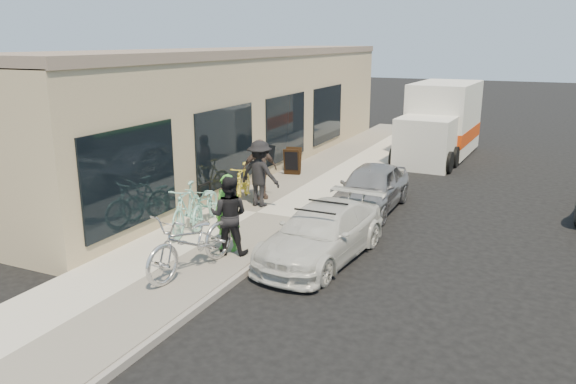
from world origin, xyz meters
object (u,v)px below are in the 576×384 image
(man_standing, at_px, (229,215))
(cruiser_bike_c, at_px, (242,182))
(sandwich_board, at_px, (292,161))
(cruiser_bike_a, at_px, (187,208))
(bike_rack, at_px, (205,195))
(tandem_bike, at_px, (192,241))
(sedan_white, at_px, (322,233))
(woman_rider, at_px, (228,213))
(moving_truck, at_px, (441,124))
(sedan_silver, at_px, (371,188))
(bystander_a, at_px, (260,174))
(cruiser_bike_b, at_px, (206,204))
(bystander_b, at_px, (260,169))

(man_standing, distance_m, cruiser_bike_c, 4.03)
(sandwich_board, height_order, cruiser_bike_a, cruiser_bike_a)
(bike_rack, relative_size, tandem_bike, 0.35)
(sandwich_board, height_order, cruiser_bike_c, cruiser_bike_c)
(sedan_white, xyz_separation_m, man_standing, (-1.74, -0.87, 0.41))
(bike_rack, bearing_deg, tandem_bike, -60.72)
(cruiser_bike_c, bearing_deg, man_standing, -80.29)
(woman_rider, height_order, man_standing, man_standing)
(moving_truck, distance_m, man_standing, 13.13)
(sandwich_board, xyz_separation_m, moving_truck, (3.76, 5.87, 0.68))
(sedan_white, xyz_separation_m, woman_rider, (-1.86, -0.71, 0.40))
(sedan_silver, xyz_separation_m, moving_truck, (0.35, 8.22, 0.65))
(sedan_silver, height_order, cruiser_bike_a, cruiser_bike_a)
(bike_rack, distance_m, tandem_bike, 3.76)
(moving_truck, bearing_deg, cruiser_bike_a, -103.81)
(cruiser_bike_c, bearing_deg, cruiser_bike_a, -103.02)
(woman_rider, bearing_deg, cruiser_bike_c, 110.47)
(sedan_white, distance_m, cruiser_bike_a, 3.34)
(cruiser_bike_a, bearing_deg, woman_rider, -37.16)
(sedan_silver, bearing_deg, man_standing, -109.10)
(bike_rack, bearing_deg, sedan_white, -18.53)
(moving_truck, distance_m, woman_rider, 12.99)
(cruiser_bike_a, height_order, cruiser_bike_c, cruiser_bike_a)
(moving_truck, xyz_separation_m, bystander_a, (-3.03, -9.60, -0.23))
(tandem_bike, height_order, bystander_a, bystander_a)
(tandem_bike, distance_m, cruiser_bike_b, 2.95)
(bike_rack, bearing_deg, moving_truck, 69.90)
(man_standing, bearing_deg, bike_rack, -62.11)
(man_standing, bearing_deg, bystander_b, -86.08)
(bystander_a, bearing_deg, cruiser_bike_b, 82.56)
(moving_truck, bearing_deg, cruiser_bike_b, -104.36)
(sedan_silver, relative_size, woman_rider, 2.23)
(sandwich_board, xyz_separation_m, bystander_a, (0.73, -3.73, 0.44))
(sedan_white, bearing_deg, bike_rack, 167.25)
(sedan_silver, distance_m, man_standing, 5.04)
(sedan_white, height_order, moving_truck, moving_truck)
(bystander_b, bearing_deg, bike_rack, -148.93)
(sandwich_board, bearing_deg, cruiser_bike_a, -100.98)
(sandwich_board, relative_size, woman_rider, 0.54)
(sandwich_board, xyz_separation_m, cruiser_bike_c, (0.04, -3.47, 0.07))
(sedan_silver, bearing_deg, sandwich_board, 145.55)
(sedan_silver, distance_m, cruiser_bike_c, 3.56)
(cruiser_bike_b, bearing_deg, sedan_white, -25.73)
(tandem_bike, distance_m, woman_rider, 1.34)
(sandwich_board, distance_m, cruiser_bike_c, 3.47)
(woman_rider, bearing_deg, tandem_bike, -95.06)
(sandwich_board, xyz_separation_m, tandem_bike, (1.63, -8.26, 0.17))
(tandem_bike, xyz_separation_m, woman_rider, (0.02, 1.32, 0.20))
(bystander_a, bearing_deg, cruiser_bike_a, 84.38)
(sedan_silver, xyz_separation_m, cruiser_bike_b, (-3.16, -3.31, 0.03))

